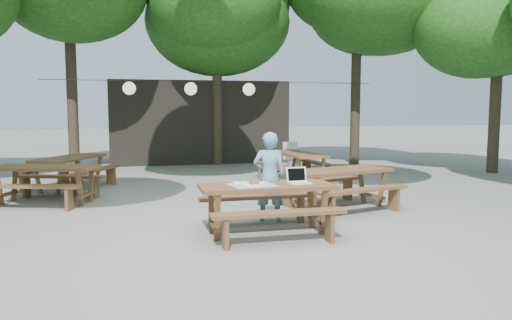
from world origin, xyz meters
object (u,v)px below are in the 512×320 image
at_px(main_picnic_table, 267,208).
at_px(woman, 270,177).
at_px(picnic_table_nw, 46,184).
at_px(plastic_chair, 292,164).

height_order(main_picnic_table, woman, woman).
relative_size(main_picnic_table, woman, 1.33).
bearing_deg(picnic_table_nw, woman, -15.54).
distance_m(woman, plastic_chair, 6.19).
xyz_separation_m(main_picnic_table, picnic_table_nw, (-3.65, 3.34, 0.00)).
bearing_deg(woman, main_picnic_table, 89.43).
bearing_deg(main_picnic_table, picnic_table_nw, 137.50).
bearing_deg(picnic_table_nw, main_picnic_table, -25.47).
height_order(main_picnic_table, plastic_chair, plastic_chair).
height_order(picnic_table_nw, woman, woman).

